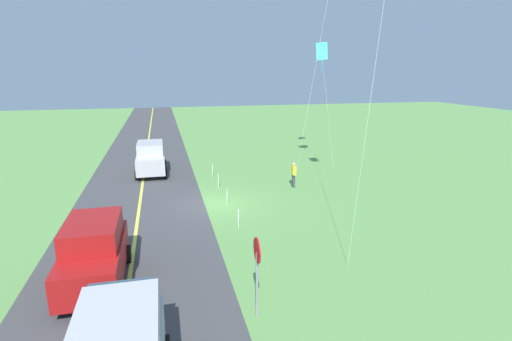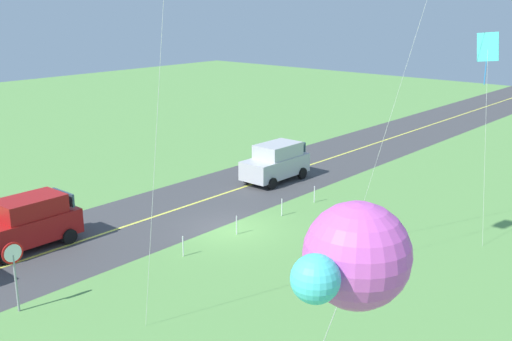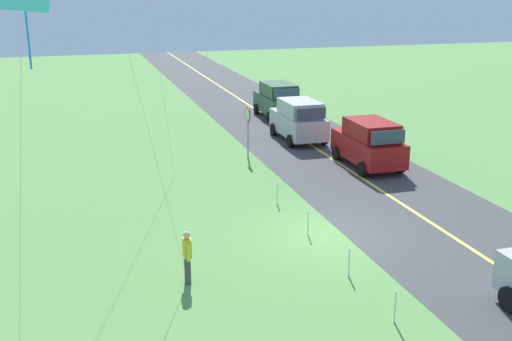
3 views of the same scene
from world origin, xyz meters
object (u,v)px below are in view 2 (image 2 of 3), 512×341
(car_suv_foreground, at_px, (28,222))
(person_adult_near, at_px, (351,227))
(kite_yellow_high, at_px, (354,257))
(kite_blue_mid, at_px, (488,51))
(car_parked_west_near, at_px, (276,162))
(stop_sign, at_px, (14,263))

(car_suv_foreground, height_order, person_adult_near, car_suv_foreground)
(car_suv_foreground, xyz_separation_m, kite_yellow_high, (5.95, 19.90, 6.09))
(kite_yellow_high, bearing_deg, kite_blue_mid, -163.26)
(car_suv_foreground, relative_size, car_parked_west_near, 1.00)
(car_parked_west_near, distance_m, kite_blue_mid, 14.28)
(car_parked_west_near, height_order, person_adult_near, car_parked_west_near)
(car_suv_foreground, bearing_deg, car_parked_west_near, 173.79)
(car_parked_west_near, bearing_deg, car_suv_foreground, -6.21)
(kite_yellow_high, bearing_deg, stop_sign, -100.38)
(person_adult_near, relative_size, kite_blue_mid, 0.17)
(kite_blue_mid, bearing_deg, person_adult_near, -37.43)
(stop_sign, relative_size, kite_yellow_high, 0.32)
(kite_blue_mid, relative_size, kite_yellow_high, 1.15)
(car_suv_foreground, xyz_separation_m, car_parked_west_near, (-14.97, 1.63, 0.00))
(stop_sign, height_order, kite_blue_mid, kite_blue_mid)
(person_adult_near, bearing_deg, car_parked_west_near, -89.53)
(kite_blue_mid, bearing_deg, car_parked_west_near, -94.75)
(person_adult_near, height_order, kite_blue_mid, kite_blue_mid)
(car_parked_west_near, height_order, kite_yellow_high, kite_yellow_high)
(person_adult_near, distance_m, kite_yellow_high, 19.12)
(person_adult_near, bearing_deg, kite_yellow_high, 64.58)
(car_parked_west_near, relative_size, stop_sign, 1.72)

